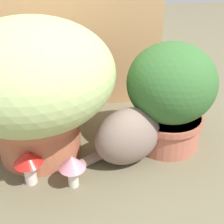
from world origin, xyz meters
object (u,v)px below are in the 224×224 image
Objects in this scene: cat at (132,132)px; mushroom_ornament_pink at (72,165)px; leafy_planter at (170,94)px; grass_planter at (32,81)px; mushroom_ornament_red at (28,162)px.

mushroom_ornament_pink is at bearing -154.32° from cat.
leafy_planter is 1.09× the size of cat.
mushroom_ornament_pink is (-0.39, -0.19, -0.14)m from leafy_planter.
grass_planter reaches higher than cat.
cat reaches higher than mushroom_ornament_red.
leafy_planter reaches higher than mushroom_ornament_pink.
cat reaches higher than mushroom_ornament_pink.
cat is at bearing -17.71° from grass_planter.
leafy_planter is 0.46m from mushroom_ornament_pink.
cat is at bearing -154.57° from leafy_planter.
mushroom_ornament_red is at bearing -164.62° from leafy_planter.
mushroom_ornament_red is (-0.03, -0.18, -0.21)m from grass_planter.
leafy_planter is 0.58m from mushroom_ornament_red.
grass_planter is 0.33m from mushroom_ornament_pink.
leafy_planter is at bearing -3.34° from grass_planter.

